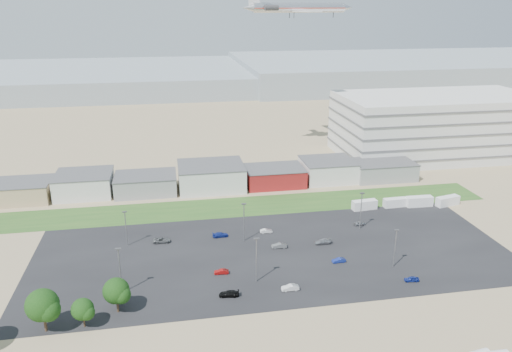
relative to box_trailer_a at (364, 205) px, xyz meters
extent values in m
plane|color=#978660|center=(-38.60, -43.15, -1.45)|extent=(700.00, 700.00, 0.00)
cube|color=black|center=(-33.60, -23.15, -1.44)|extent=(120.00, 50.00, 0.01)
cube|color=#27521E|center=(-38.60, 8.85, -1.44)|extent=(160.00, 16.00, 0.02)
cube|color=silver|center=(51.40, 51.85, 11.05)|extent=(80.00, 40.00, 25.00)
imported|color=navy|center=(-18.86, -30.68, -0.89)|extent=(3.44, 1.35, 1.12)
imported|color=navy|center=(-5.44, -42.06, -0.88)|extent=(3.45, 1.73, 1.13)
imported|color=black|center=(-47.24, -40.84, -0.82)|extent=(4.56, 2.35, 1.27)
imported|color=maroon|center=(-47.79, -31.09, -0.89)|extent=(3.47, 1.41, 1.12)
imported|color=navy|center=(-45.85, -11.41, -0.83)|extent=(4.38, 2.02, 1.24)
imported|color=#595B5E|center=(-31.54, -20.61, -0.80)|extent=(4.06, 1.71, 1.30)
imported|color=#A5A5AA|center=(-5.73, -10.93, -0.88)|extent=(3.46, 1.66, 1.14)
imported|color=#595B5E|center=(-61.55, -12.03, -0.80)|extent=(4.73, 2.34, 1.29)
imported|color=silver|center=(-33.08, -11.12, -0.89)|extent=(3.42, 1.23, 1.12)
imported|color=#A5A5AA|center=(-19.71, -20.36, -0.80)|extent=(4.48, 1.84, 1.30)
imported|color=silver|center=(-33.62, -40.83, -0.80)|extent=(3.95, 1.41, 1.30)
camera|label=1|loc=(-58.03, -133.97, 58.33)|focal=35.00mm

